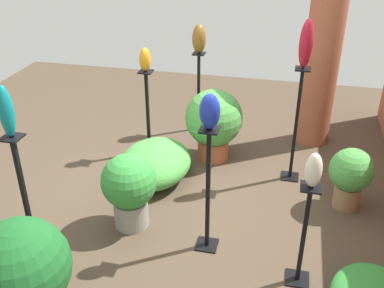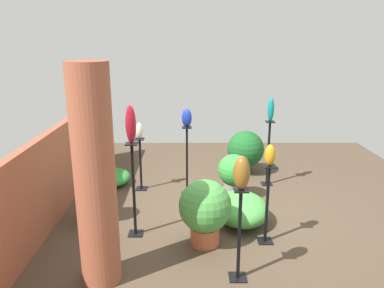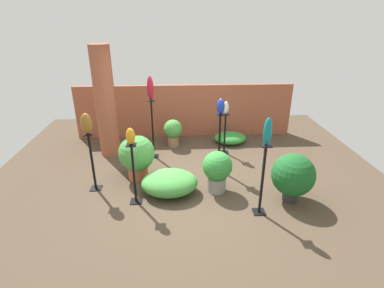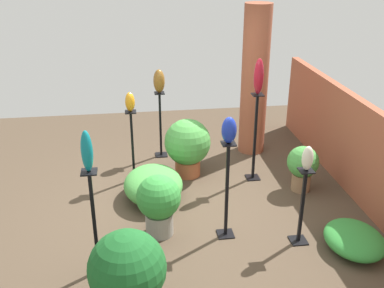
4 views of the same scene
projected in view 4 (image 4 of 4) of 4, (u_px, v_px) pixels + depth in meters
ground_plane at (181, 210)px, 6.02m from camera, size 8.00×8.00×0.00m
brick_wall_back at (362, 153)px, 6.06m from camera, size 5.60×0.12×1.36m
brick_pillar at (255, 81)px, 7.32m from camera, size 0.44×0.44×2.46m
pedestal_ruby at (255, 141)px, 6.61m from camera, size 0.20×0.20×1.34m
pedestal_bronze at (160, 128)px, 7.41m from camera, size 0.20×0.20×1.11m
pedestal_amber at (133, 149)px, 6.62m from camera, size 0.20×0.20×1.09m
pedestal_ivory at (302, 210)px, 5.22m from camera, size 0.20×0.20×0.96m
pedestal_cobalt at (227, 195)px, 5.28m from camera, size 0.20×0.20×1.23m
pedestal_teal at (95, 228)px, 4.67m from camera, size 0.20×0.20×1.22m
art_vase_ruby at (259, 76)px, 6.22m from camera, size 0.14×0.14×0.51m
art_vase_bronze at (159, 81)px, 7.09m from camera, size 0.20×0.18×0.38m
art_vase_amber at (130, 102)px, 6.32m from camera, size 0.15×0.14×0.28m
art_vase_ivory at (308, 158)px, 4.95m from camera, size 0.12×0.13×0.29m
art_vase_cobalt at (229, 130)px, 4.95m from camera, size 0.16×0.17×0.31m
art_vase_teal at (87, 151)px, 4.32m from camera, size 0.12×0.12×0.43m
potted_plant_back_center at (303, 165)px, 6.37m from camera, size 0.45×0.45×0.67m
potted_plant_mid_right at (159, 202)px, 5.36m from camera, size 0.54×0.54×0.78m
potted_plant_mid_left at (188, 145)px, 6.76m from camera, size 0.70×0.70×0.90m
potted_plant_walkway_edge at (127, 270)px, 4.16m from camera, size 0.74×0.74×0.88m
foliage_bed_east at (354, 239)px, 5.19m from camera, size 0.80×0.67×0.27m
foliage_bed_west at (153, 185)px, 6.24m from camera, size 1.02×0.82×0.42m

